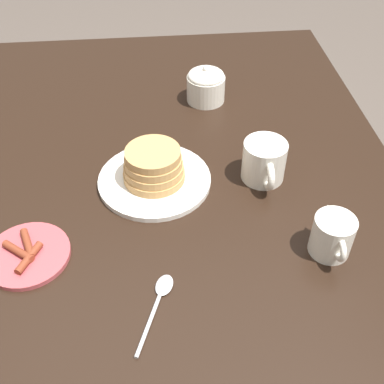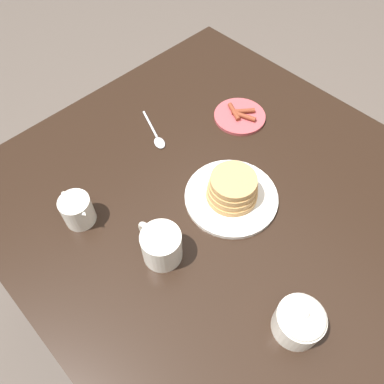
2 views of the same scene
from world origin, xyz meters
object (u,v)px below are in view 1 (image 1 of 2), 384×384
Objects in this scene: coffee_mug at (265,161)px; sugar_bowl at (206,85)px; pancake_plate at (154,171)px; side_plate_bacon at (28,254)px; spoon at (159,298)px; creamer_pitcher at (333,235)px.

sugar_bowl is (-0.32, -0.09, 0.00)m from coffee_mug.
side_plate_bacon is at bearing -52.78° from pancake_plate.
coffee_mug reaches higher than spoon.
creamer_pitcher is 0.56m from sugar_bowl.
pancake_plate is 1.54× the size of side_plate_bacon.
side_plate_bacon reaches higher than spoon.
sugar_bowl is 0.63× the size of spoon.
coffee_mug is at bearing 140.66° from spoon.
sugar_bowl is 0.63m from spoon.
pancake_plate is at bearing 179.03° from spoon.
side_plate_bacon is 1.56× the size of sugar_bowl.
sugar_bowl reaches higher than spoon.
creamer_pitcher is at bearing 20.84° from coffee_mug.
spoon is at bearing 63.79° from side_plate_bacon.
creamer_pitcher is (0.04, 0.56, 0.04)m from side_plate_bacon.
coffee_mug reaches higher than side_plate_bacon.
coffee_mug and creamer_pitcher have the same top height.
coffee_mug is (-0.18, 0.48, 0.04)m from side_plate_bacon.
spoon is (0.30, -0.01, -0.03)m from pancake_plate.
side_plate_bacon is 1.26× the size of coffee_mug.
sugar_bowl is at bearing -164.91° from coffee_mug.
pancake_plate is 2.41× the size of sugar_bowl.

